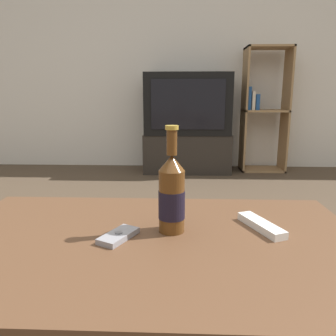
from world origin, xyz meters
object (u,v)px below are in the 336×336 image
at_px(bookshelf, 263,109).
at_px(remote_control, 261,225).
at_px(tv_stand, 187,152).
at_px(television, 188,104).
at_px(cell_phone, 118,236).
at_px(beer_bottle, 172,194).

height_order(bookshelf, remote_control, bookshelf).
bearing_deg(tv_stand, television, -90.00).
height_order(tv_stand, cell_phone, cell_phone).
xyz_separation_m(beer_bottle, cell_phone, (-0.13, -0.05, -0.09)).
distance_m(beer_bottle, remote_control, 0.25).
height_order(tv_stand, remote_control, remote_control).
bearing_deg(bookshelf, beer_bottle, -107.87).
bearing_deg(remote_control, tv_stand, 70.03).
xyz_separation_m(bookshelf, beer_bottle, (-0.89, -2.76, -0.10)).
height_order(tv_stand, television, television).
relative_size(television, remote_control, 5.35).
xyz_separation_m(television, beer_bottle, (-0.09, -2.68, -0.16)).
height_order(television, beer_bottle, television).
xyz_separation_m(tv_stand, bookshelf, (0.80, 0.07, 0.46)).
distance_m(cell_phone, remote_control, 0.37).
bearing_deg(tv_stand, bookshelf, 5.09).
height_order(tv_stand, bookshelf, bookshelf).
distance_m(bookshelf, cell_phone, 3.00).
bearing_deg(television, tv_stand, 90.00).
xyz_separation_m(television, cell_phone, (-0.22, -2.74, -0.25)).
bearing_deg(beer_bottle, tv_stand, 88.08).
relative_size(tv_stand, cell_phone, 7.50).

